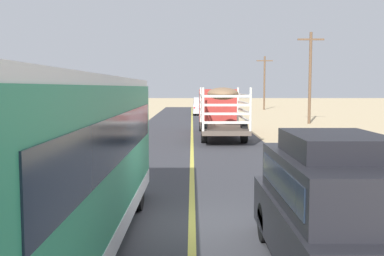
# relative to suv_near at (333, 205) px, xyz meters

# --- Properties ---
(ground_plane) EXTENTS (240.00, 240.00, 0.00)m
(ground_plane) POSITION_rel_suv_near_xyz_m (-2.29, 2.59, -1.15)
(ground_plane) COLOR #CCB284
(road_surface) EXTENTS (8.00, 120.00, 0.02)m
(road_surface) POSITION_rel_suv_near_xyz_m (-2.29, 2.59, -1.14)
(road_surface) COLOR #38383D
(road_surface) RESTS_ON ground
(road_centre_line) EXTENTS (0.16, 117.60, 0.00)m
(road_centre_line) POSITION_rel_suv_near_xyz_m (-2.29, 2.59, -1.13)
(road_centre_line) COLOR #D8CC4C
(road_centre_line) RESTS_ON road_surface
(suv_near) EXTENTS (1.90, 4.62, 2.29)m
(suv_near) POSITION_rel_suv_near_xyz_m (0.00, 0.00, 0.00)
(suv_near) COLOR black
(suv_near) RESTS_ON road_surface
(livestock_truck) EXTENTS (2.53, 9.70, 3.02)m
(livestock_truck) POSITION_rel_suv_near_xyz_m (-0.53, 21.96, 0.64)
(livestock_truck) COLOR #B2332D
(livestock_truck) RESTS_ON road_surface
(bus) EXTENTS (2.54, 10.00, 3.21)m
(bus) POSITION_rel_suv_near_xyz_m (-4.76, 0.56, 0.60)
(bus) COLOR #2D8C66
(bus) RESTS_ON road_surface
(car_far) EXTENTS (1.90, 4.62, 1.93)m
(car_far) POSITION_rel_suv_near_xyz_m (-1.21, 43.18, -0.06)
(car_far) COLOR silver
(car_far) RESTS_ON road_surface
(power_pole_mid) EXTENTS (2.20, 0.24, 7.61)m
(power_pole_mid) POSITION_rel_suv_near_xyz_m (7.58, 30.94, 2.94)
(power_pole_mid) COLOR brown
(power_pole_mid) RESTS_ON ground
(power_pole_far) EXTENTS (2.20, 0.24, 7.24)m
(power_pole_far) POSITION_rel_suv_near_xyz_m (7.58, 54.94, 2.75)
(power_pole_far) COLOR brown
(power_pole_far) RESTS_ON ground
(boulder_mid_field) EXTENTS (0.88, 1.02, 0.46)m
(boulder_mid_field) POSITION_rel_suv_near_xyz_m (-10.48, 20.16, -0.92)
(boulder_mid_field) COLOR #756656
(boulder_mid_field) RESTS_ON ground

